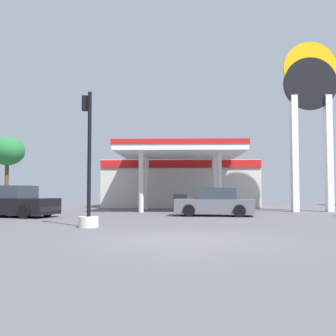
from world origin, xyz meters
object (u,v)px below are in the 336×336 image
(traffic_signal_0, at_px, (88,191))
(tree_1, at_px, (197,153))
(station_pole_sign, at_px, (311,106))
(car_0, at_px, (215,203))
(car_2, at_px, (13,203))
(tree_0, at_px, (7,152))

(traffic_signal_0, distance_m, tree_1, 23.09)
(station_pole_sign, xyz_separation_m, tree_1, (-6.91, 11.05, -2.05))
(car_0, relative_size, car_2, 0.90)
(station_pole_sign, relative_size, traffic_signal_0, 2.19)
(tree_0, bearing_deg, tree_1, 2.03)
(station_pole_sign, relative_size, car_0, 2.54)
(traffic_signal_0, bearing_deg, tree_0, 120.24)
(car_2, bearing_deg, station_pole_sign, 18.27)
(station_pole_sign, bearing_deg, tree_0, 156.86)
(car_2, relative_size, traffic_signal_0, 0.96)
(station_pole_sign, relative_size, tree_0, 1.74)
(station_pole_sign, relative_size, tree_1, 1.79)
(car_2, xyz_separation_m, tree_1, (10.05, 16.65, 4.05))
(car_0, xyz_separation_m, tree_1, (-0.36, 15.51, 4.10))
(car_2, bearing_deg, traffic_signal_0, -47.43)
(tree_1, bearing_deg, car_2, -121.12)
(tree_1, bearing_deg, station_pole_sign, -57.98)
(car_0, height_order, tree_0, tree_0)
(car_2, bearing_deg, car_0, 6.25)
(car_0, distance_m, tree_0, 23.63)
(tree_0, bearing_deg, traffic_signal_0, -59.76)
(tree_0, bearing_deg, station_pole_sign, -23.14)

